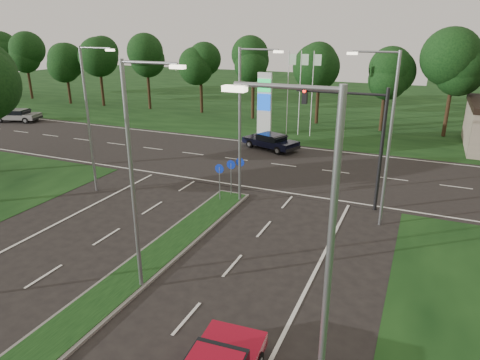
% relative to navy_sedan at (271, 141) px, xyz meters
% --- Properties ---
extents(verge_far, '(160.00, 50.00, 0.02)m').
position_rel_navy_sedan_xyz_m(verge_far, '(1.51, 27.01, -0.72)').
color(verge_far, black).
rests_on(verge_far, ground).
extents(cross_road, '(160.00, 12.00, 0.02)m').
position_rel_navy_sedan_xyz_m(cross_road, '(1.51, -3.99, -0.72)').
color(cross_road, black).
rests_on(cross_road, ground).
extents(median_kerb, '(2.00, 26.00, 0.12)m').
position_rel_navy_sedan_xyz_m(median_kerb, '(1.51, -23.99, -0.66)').
color(median_kerb, slate).
rests_on(median_kerb, ground).
extents(streetlight_median_near, '(2.53, 0.22, 9.00)m').
position_rel_navy_sedan_xyz_m(streetlight_median_near, '(2.51, -21.99, 4.36)').
color(streetlight_median_near, gray).
rests_on(streetlight_median_near, ground).
extents(streetlight_median_far, '(2.53, 0.22, 9.00)m').
position_rel_navy_sedan_xyz_m(streetlight_median_far, '(2.51, -11.99, 4.36)').
color(streetlight_median_far, gray).
rests_on(streetlight_median_far, ground).
extents(streetlight_left_far, '(2.53, 0.22, 9.00)m').
position_rel_navy_sedan_xyz_m(streetlight_left_far, '(-6.79, -13.99, 4.36)').
color(streetlight_left_far, gray).
rests_on(streetlight_left_far, ground).
extents(streetlight_right_far, '(2.53, 0.22, 9.00)m').
position_rel_navy_sedan_xyz_m(streetlight_right_far, '(10.31, -11.99, 4.36)').
color(streetlight_right_far, gray).
rests_on(streetlight_right_far, ground).
extents(streetlight_right_near, '(2.53, 0.22, 9.00)m').
position_rel_navy_sedan_xyz_m(streetlight_right_near, '(10.31, -25.99, 4.36)').
color(streetlight_right_near, gray).
rests_on(streetlight_right_near, ground).
extents(traffic_signal, '(5.10, 0.42, 7.00)m').
position_rel_navy_sedan_xyz_m(traffic_signal, '(8.70, -9.99, 3.93)').
color(traffic_signal, black).
rests_on(traffic_signal, ground).
extents(median_signs, '(1.16, 1.76, 2.38)m').
position_rel_navy_sedan_xyz_m(median_signs, '(1.51, -11.59, 0.99)').
color(median_signs, gray).
rests_on(median_signs, ground).
extents(gas_pylon, '(5.80, 1.26, 8.00)m').
position_rel_navy_sedan_xyz_m(gas_pylon, '(-2.27, 5.06, 2.47)').
color(gas_pylon, silver).
rests_on(gas_pylon, ground).
extents(treeline_far, '(6.00, 6.00, 9.90)m').
position_rel_navy_sedan_xyz_m(treeline_far, '(1.61, 11.94, 6.11)').
color(treeline_far, black).
rests_on(treeline_far, ground).
extents(navy_sedan, '(5.28, 3.57, 1.35)m').
position_rel_navy_sedan_xyz_m(navy_sedan, '(0.00, 0.00, 0.00)').
color(navy_sedan, black).
rests_on(navy_sedan, ground).
extents(far_car_a, '(5.21, 3.35, 1.39)m').
position_rel_navy_sedan_xyz_m(far_car_a, '(-29.99, -0.46, 0.02)').
color(far_car_a, gray).
rests_on(far_car_a, ground).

